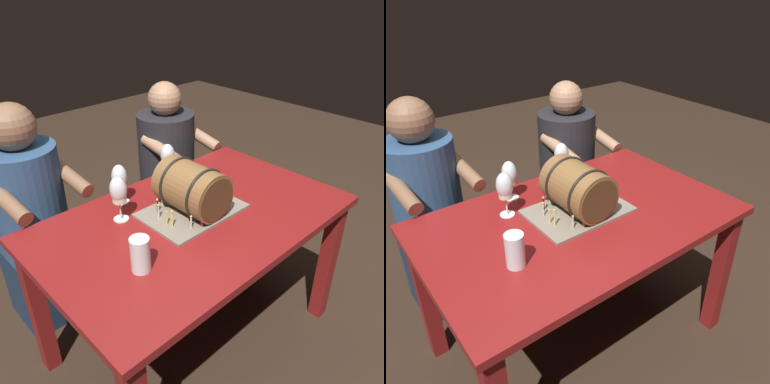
% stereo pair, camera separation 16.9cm
% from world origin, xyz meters
% --- Properties ---
extents(ground_plane, '(8.00, 8.00, 0.00)m').
position_xyz_m(ground_plane, '(0.00, 0.00, 0.00)').
color(ground_plane, '#332319').
extents(dining_table, '(1.36, 0.85, 0.76)m').
position_xyz_m(dining_table, '(0.00, 0.00, 0.64)').
color(dining_table, maroon).
rests_on(dining_table, ground).
extents(barrel_cake, '(0.44, 0.31, 0.24)m').
position_xyz_m(barrel_cake, '(0.02, 0.03, 0.87)').
color(barrel_cake, gray).
rests_on(barrel_cake, dining_table).
extents(wine_glass_amber, '(0.07, 0.07, 0.18)m').
position_xyz_m(wine_glass_amber, '(0.16, 0.36, 0.88)').
color(wine_glass_amber, white).
rests_on(wine_glass_amber, dining_table).
extents(wine_glass_white, '(0.07, 0.07, 0.21)m').
position_xyz_m(wine_glass_white, '(-0.25, 0.20, 0.89)').
color(wine_glass_white, white).
rests_on(wine_glass_white, dining_table).
extents(wine_glass_rose, '(0.07, 0.07, 0.19)m').
position_xyz_m(wine_glass_rose, '(-0.16, 0.32, 0.88)').
color(wine_glass_rose, white).
rests_on(wine_glass_rose, dining_table).
extents(beer_pint, '(0.07, 0.07, 0.13)m').
position_xyz_m(beer_pint, '(-0.38, -0.12, 0.82)').
color(beer_pint, white).
rests_on(beer_pint, dining_table).
extents(person_seated_left, '(0.41, 0.50, 1.20)m').
position_xyz_m(person_seated_left, '(-0.44, 0.70, 0.57)').
color(person_seated_left, '#1B2D46').
rests_on(person_seated_left, ground).
extents(person_seated_right, '(0.40, 0.49, 1.15)m').
position_xyz_m(person_seated_right, '(0.44, 0.70, 0.54)').
color(person_seated_right, black).
rests_on(person_seated_right, ground).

